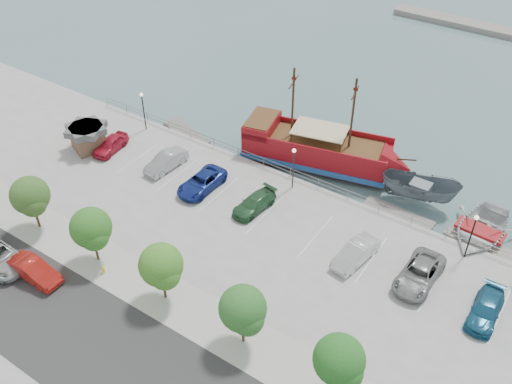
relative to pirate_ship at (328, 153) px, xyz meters
The scene contains 28 objects.
ground 12.49m from the pirate_ship, 92.63° to the right, with size 160.00×160.00×0.00m, color slate.
street 28.37m from the pirate_ship, 91.15° to the right, with size 100.00×8.00×0.04m, color #313131.
sidewalk 22.38m from the pirate_ship, 91.45° to the right, with size 100.00×4.00×0.05m, color #AEAD9C.
seawall_railing 4.60m from the pirate_ship, 97.10° to the right, with size 50.00×0.06×1.00m.
pirate_ship is the anchor object (origin of this frame).
patrol_boat 9.50m from the pirate_ship, ahead, with size 2.64×7.02×2.72m, color #566068.
speedboat 15.76m from the pirate_ship, ahead, with size 5.52×7.73×1.60m, color silver.
dock_west 15.79m from the pirate_ship, 168.42° to the right, with size 6.45×1.84×0.37m, color slate.
dock_mid 9.44m from the pirate_ship, 19.83° to the right, with size 6.41×1.83×0.37m, color gray.
dock_east 17.27m from the pirate_ship, 10.57° to the right, with size 7.63×2.18×0.44m, color gray.
shed 23.87m from the pirate_ship, 150.58° to the right, with size 4.16×4.16×2.61m.
street_sedan 28.62m from the pirate_ship, 112.82° to the right, with size 1.65×4.74×1.56m, color #B01B14.
fire_hydrant 24.23m from the pirate_ship, 107.12° to the right, with size 0.25×0.25×0.71m.
lamp_post_left 19.59m from the pirate_ship, 162.50° to the right, with size 0.36×0.36×4.28m.
lamp_post_mid 6.27m from the pirate_ship, 95.53° to the right, with size 0.36×0.36×4.28m.
lamp_post_right 16.65m from the pirate_ship, 20.78° to the right, with size 0.36×0.36×4.28m.
tree_b 27.34m from the pirate_ship, 124.51° to the right, with size 3.30×3.20×5.00m.
tree_c 24.09m from the pirate_ship, 110.58° to the right, with size 3.30×3.20×5.00m.
tree_d 22.62m from the pirate_ship, 93.62° to the right, with size 3.30×3.20×5.00m.
tree_e 23.25m from the pirate_ship, 76.03° to the right, with size 3.30×3.20×5.00m.
tree_f 25.84m from the pirate_ship, 60.71° to the right, with size 3.30×3.20×5.00m.
parked_car_a 21.61m from the pirate_ship, 150.14° to the right, with size 1.73×4.30×1.47m, color #B91B30.
parked_car_b 15.74m from the pirate_ship, 140.64° to the right, with size 1.63×4.69×1.54m, color #A2A3A6.
parked_car_c 12.90m from the pirate_ship, 124.75° to the right, with size 2.43×5.26×1.46m, color navy.
parked_car_d 10.52m from the pirate_ship, 99.53° to the right, with size 1.87×4.61×1.34m, color #2D5B35.
parked_car_f 13.90m from the pirate_ship, 53.13° to the right, with size 1.64×4.71×1.55m, color silver.
parked_car_g 16.92m from the pirate_ship, 38.21° to the right, with size 2.56×5.54×1.54m, color gray.
parked_car_h 21.53m from the pirate_ship, 30.89° to the right, with size 1.94×4.77×1.38m, color #195476.
Camera 1 is at (20.18, -29.60, 32.32)m, focal length 40.00 mm.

